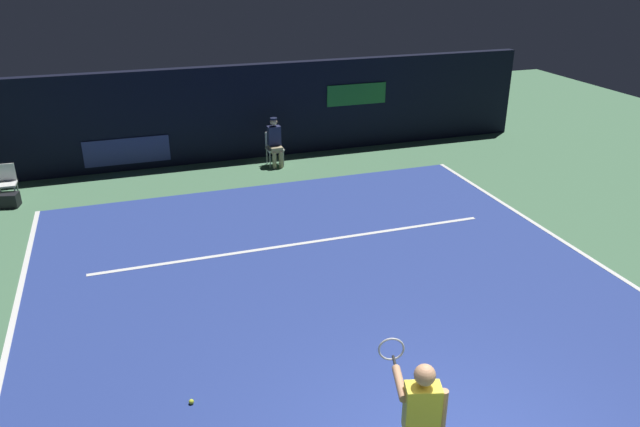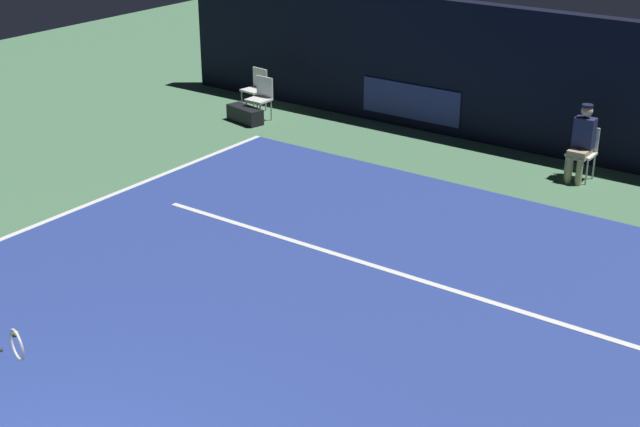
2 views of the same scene
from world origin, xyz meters
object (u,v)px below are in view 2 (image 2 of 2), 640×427
object	(u,v)px
courtside_chair_far	(256,87)
tennis_ball	(16,333)
equipment_bag	(245,115)
courtside_chair_near	(261,96)
line_judge_on_chair	(582,142)

from	to	relation	value
courtside_chair_far	tennis_ball	distance (m)	9.65
tennis_ball	equipment_bag	world-z (taller)	equipment_bag
courtside_chair_near	equipment_bag	distance (m)	0.50
courtside_chair_near	equipment_bag	bearing A→B (deg)	-116.58
courtside_chair_far	equipment_bag	xyz separation A→B (m)	(0.38, -0.83, -0.34)
equipment_bag	courtside_chair_far	bearing A→B (deg)	126.94
courtside_chair_far	tennis_ball	bearing A→B (deg)	-67.70
tennis_ball	equipment_bag	distance (m)	8.73
line_judge_on_chair	tennis_ball	xyz separation A→B (m)	(-3.47, -8.91, -0.64)
courtside_chair_near	equipment_bag	xyz separation A→B (m)	(-0.16, -0.33, -0.34)
line_judge_on_chair	courtside_chair_far	bearing A→B (deg)	179.90
tennis_ball	equipment_bag	xyz separation A→B (m)	(-3.28, 8.09, 0.11)
courtside_chair_near	tennis_ball	distance (m)	8.99
line_judge_on_chair	courtside_chair_near	world-z (taller)	line_judge_on_chair
line_judge_on_chair	equipment_bag	world-z (taller)	line_judge_on_chair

